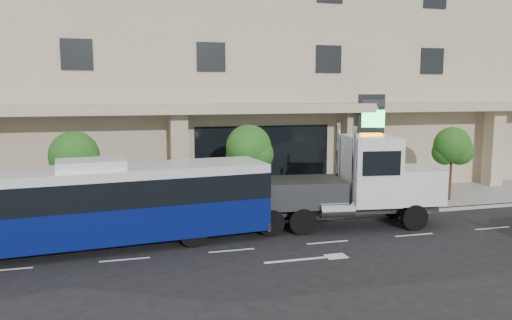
{
  "coord_description": "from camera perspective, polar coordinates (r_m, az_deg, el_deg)",
  "views": [
    {
      "loc": [
        -8.03,
        -19.68,
        6.06
      ],
      "look_at": [
        -2.07,
        2.0,
        3.01
      ],
      "focal_mm": 35.0,
      "sensor_mm": 36.0,
      "label": 1
    }
  ],
  "objects": [
    {
      "name": "tow_truck",
      "position": [
        23.02,
        10.74,
        -2.79
      ],
      "size": [
        10.26,
        3.61,
        4.64
      ],
      "rotation": [
        0.0,
        0.0,
        -0.13
      ],
      "color": "#2D3033",
      "rests_on": "ground"
    },
    {
      "name": "city_bus",
      "position": [
        20.4,
        -18.2,
        -4.76
      ],
      "size": [
        14.05,
        4.27,
        3.51
      ],
      "rotation": [
        0.0,
        0.0,
        0.1
      ],
      "color": "black",
      "rests_on": "ground"
    },
    {
      "name": "curb",
      "position": [
        23.88,
        4.82,
        -6.81
      ],
      "size": [
        120.0,
        0.3,
        0.15
      ],
      "primitive_type": "cube",
      "color": "gray",
      "rests_on": "ground"
    },
    {
      "name": "sidewalk",
      "position": [
        26.63,
        2.59,
        -5.26
      ],
      "size": [
        120.0,
        6.0,
        0.15
      ],
      "primitive_type": "cube",
      "color": "gray",
      "rests_on": "ground"
    },
    {
      "name": "signage_pylon",
      "position": [
        29.05,
        12.91,
        1.69
      ],
      "size": [
        1.53,
        1.06,
        5.81
      ],
      "rotation": [
        0.0,
        0.0,
        -0.41
      ],
      "color": "black",
      "rests_on": "sidewalk"
    },
    {
      "name": "tree_left",
      "position": [
        23.54,
        -19.99,
        0.07
      ],
      "size": [
        2.27,
        2.2,
        4.22
      ],
      "color": "#422B19",
      "rests_on": "sidewalk"
    },
    {
      "name": "tree_mid",
      "position": [
        24.21,
        -0.79,
        1.09
      ],
      "size": [
        2.28,
        2.2,
        4.38
      ],
      "color": "#422B19",
      "rests_on": "sidewalk"
    },
    {
      "name": "tree_right",
      "position": [
        29.31,
        21.54,
        1.27
      ],
      "size": [
        2.1,
        2.0,
        4.04
      ],
      "color": "#422B19",
      "rests_on": "sidewalk"
    },
    {
      "name": "ground",
      "position": [
        22.1,
        6.62,
        -8.23
      ],
      "size": [
        120.0,
        120.0,
        0.0
      ],
      "primitive_type": "plane",
      "color": "black",
      "rests_on": "ground"
    },
    {
      "name": "convention_center",
      "position": [
        36.22,
        -2.55,
        13.93
      ],
      "size": [
        60.0,
        17.6,
        20.0
      ],
      "color": "tan",
      "rests_on": "ground"
    }
  ]
}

